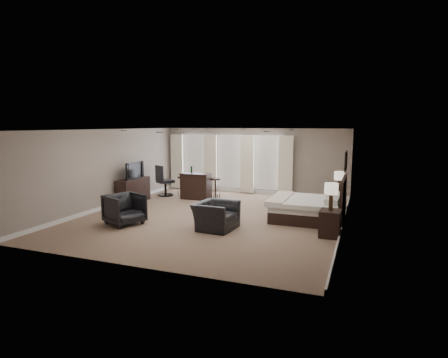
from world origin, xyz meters
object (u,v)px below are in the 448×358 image
(nightstand_far, at_px, (338,202))
(armchair_near, at_px, (216,211))
(bed, at_px, (303,198))
(lamp_near, at_px, (331,197))
(dresser, at_px, (133,190))
(nightstand_near, at_px, (330,223))
(bar_stool_right, at_px, (216,189))
(tv, at_px, (133,177))
(desk_chair, at_px, (165,180))
(bar_counter, at_px, (196,186))
(lamp_far, at_px, (339,182))
(bar_stool_left, at_px, (182,186))
(armchair_far, at_px, (124,208))

(nightstand_far, xyz_separation_m, armchair_near, (-2.89, -3.28, 0.18))
(bed, relative_size, lamp_near, 2.97)
(dresser, bearing_deg, nightstand_far, 9.53)
(nightstand_near, height_order, bar_stool_right, bar_stool_right)
(bed, bearing_deg, lamp_near, -58.46)
(dresser, xyz_separation_m, armchair_near, (4.03, -2.12, 0.05))
(bar_stool_right, bearing_deg, tv, -147.82)
(lamp_near, xyz_separation_m, desk_chair, (-6.47, 3.25, -0.39))
(nightstand_near, xyz_separation_m, armchair_near, (-2.89, -0.38, 0.15))
(lamp_near, height_order, bar_counter, lamp_near)
(lamp_far, height_order, dresser, lamp_far)
(bar_stool_right, bearing_deg, desk_chair, -177.92)
(lamp_far, bearing_deg, bar_stool_left, 173.47)
(bed, height_order, lamp_far, lamp_far)
(lamp_near, xyz_separation_m, bar_counter, (-5.09, 3.09, -0.51))
(armchair_near, relative_size, bar_counter, 1.00)
(bar_counter, bearing_deg, tv, -143.48)
(nightstand_near, xyz_separation_m, bar_stool_left, (-5.93, 3.58, 0.04))
(tv, bearing_deg, lamp_near, -104.10)
(lamp_near, bearing_deg, lamp_far, 90.00)
(armchair_near, distance_m, bar_counter, 4.11)
(dresser, relative_size, bar_counter, 1.33)
(nightstand_far, distance_m, bar_stool_right, 4.43)
(nightstand_far, bearing_deg, bar_counter, 177.84)
(armchair_far, relative_size, bar_counter, 0.84)
(armchair_near, bearing_deg, nightstand_near, -77.47)
(bed, height_order, bar_stool_right, bed)
(armchair_far, bearing_deg, nightstand_far, -31.77)
(lamp_far, relative_size, armchair_far, 0.71)
(lamp_far, height_order, bar_stool_left, lamp_far)
(bed, distance_m, nightstand_near, 1.73)
(nightstand_far, distance_m, tv, 7.04)
(nightstand_near, relative_size, nightstand_far, 1.08)
(armchair_near, height_order, desk_chair, desk_chair)
(nightstand_far, distance_m, bar_stool_left, 5.97)
(bar_counter, bearing_deg, nightstand_far, -2.16)
(dresser, distance_m, bar_counter, 2.27)
(lamp_far, height_order, bar_stool_right, lamp_far)
(nightstand_far, xyz_separation_m, armchair_far, (-5.43, -3.75, 0.16))
(bar_stool_right, bearing_deg, lamp_near, -37.01)
(armchair_far, distance_m, bar_counter, 3.96)
(bar_stool_left, xyz_separation_m, bar_stool_right, (1.53, -0.26, 0.02))
(bar_stool_left, bearing_deg, desk_chair, -148.35)
(nightstand_near, bearing_deg, dresser, 165.90)
(dresser, xyz_separation_m, armchair_far, (1.49, -2.59, 0.04))
(nightstand_far, height_order, bar_counter, bar_counter)
(nightstand_far, relative_size, bar_stool_right, 0.78)
(lamp_far, height_order, armchair_far, lamp_far)
(nightstand_far, height_order, desk_chair, desk_chair)
(lamp_near, distance_m, bar_counter, 5.98)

